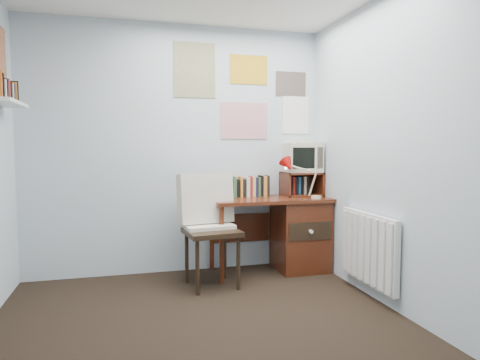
{
  "coord_description": "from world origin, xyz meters",
  "views": [
    {
      "loc": [
        -0.52,
        -2.6,
        1.28
      ],
      "look_at": [
        0.45,
        1.0,
        0.99
      ],
      "focal_mm": 32.0,
      "sensor_mm": 36.0,
      "label": 1
    }
  ],
  "objects_px": {
    "desk_lamp": "(316,180)",
    "wall_shelf": "(6,103)",
    "desk": "(295,231)",
    "desk_chair": "(212,232)",
    "radiator": "(369,248)",
    "tv_riser": "(301,184)",
    "crt_tv": "(303,156)"
  },
  "relations": [
    {
      "from": "desk_lamp",
      "to": "wall_shelf",
      "type": "xyz_separation_m",
      "value": [
        -2.73,
        -0.21,
        0.68
      ]
    },
    {
      "from": "desk",
      "to": "tv_riser",
      "type": "height_order",
      "value": "tv_riser"
    },
    {
      "from": "desk",
      "to": "tv_riser",
      "type": "bearing_deg",
      "value": 42.96
    },
    {
      "from": "desk",
      "to": "crt_tv",
      "type": "distance_m",
      "value": 0.8
    },
    {
      "from": "crt_tv",
      "to": "radiator",
      "type": "height_order",
      "value": "crt_tv"
    },
    {
      "from": "tv_riser",
      "to": "wall_shelf",
      "type": "distance_m",
      "value": 2.83
    },
    {
      "from": "tv_riser",
      "to": "wall_shelf",
      "type": "height_order",
      "value": "wall_shelf"
    },
    {
      "from": "desk",
      "to": "radiator",
      "type": "height_order",
      "value": "desk"
    },
    {
      "from": "desk_chair",
      "to": "desk_lamp",
      "type": "xyz_separation_m",
      "value": [
        1.1,
        0.14,
        0.44
      ]
    },
    {
      "from": "tv_riser",
      "to": "crt_tv",
      "type": "height_order",
      "value": "crt_tv"
    },
    {
      "from": "desk",
      "to": "desk_chair",
      "type": "distance_m",
      "value": 0.99
    },
    {
      "from": "desk",
      "to": "wall_shelf",
      "type": "height_order",
      "value": "wall_shelf"
    },
    {
      "from": "desk",
      "to": "radiator",
      "type": "relative_size",
      "value": 1.5
    },
    {
      "from": "desk_chair",
      "to": "tv_riser",
      "type": "bearing_deg",
      "value": 14.73
    },
    {
      "from": "desk_chair",
      "to": "tv_riser",
      "type": "distance_m",
      "value": 1.2
    },
    {
      "from": "desk_lamp",
      "to": "wall_shelf",
      "type": "bearing_deg",
      "value": -170.34
    },
    {
      "from": "desk_chair",
      "to": "wall_shelf",
      "type": "distance_m",
      "value": 1.98
    },
    {
      "from": "crt_tv",
      "to": "desk_lamp",
      "type": "bearing_deg",
      "value": -80.47
    },
    {
      "from": "crt_tv",
      "to": "desk_chair",
      "type": "bearing_deg",
      "value": -152.76
    },
    {
      "from": "crt_tv",
      "to": "wall_shelf",
      "type": "xyz_separation_m",
      "value": [
        -2.71,
        -0.51,
        0.44
      ]
    },
    {
      "from": "desk",
      "to": "desk_lamp",
      "type": "relative_size",
      "value": 3.29
    },
    {
      "from": "wall_shelf",
      "to": "tv_riser",
      "type": "bearing_deg",
      "value": 10.32
    },
    {
      "from": "radiator",
      "to": "desk_chair",
      "type": "bearing_deg",
      "value": 153.0
    },
    {
      "from": "desk",
      "to": "desk_chair",
      "type": "relative_size",
      "value": 1.2
    },
    {
      "from": "desk_lamp",
      "to": "radiator",
      "type": "relative_size",
      "value": 0.46
    },
    {
      "from": "desk_lamp",
      "to": "radiator",
      "type": "distance_m",
      "value": 0.94
    },
    {
      "from": "tv_riser",
      "to": "crt_tv",
      "type": "xyz_separation_m",
      "value": [
        0.02,
        0.02,
        0.29
      ]
    },
    {
      "from": "desk_chair",
      "to": "crt_tv",
      "type": "height_order",
      "value": "crt_tv"
    },
    {
      "from": "desk",
      "to": "crt_tv",
      "type": "bearing_deg",
      "value": 43.4
    },
    {
      "from": "desk",
      "to": "desk_lamp",
      "type": "distance_m",
      "value": 0.58
    },
    {
      "from": "desk",
      "to": "radiator",
      "type": "xyz_separation_m",
      "value": [
        0.29,
        -0.93,
        0.01
      ]
    },
    {
      "from": "desk_lamp",
      "to": "radiator",
      "type": "xyz_separation_m",
      "value": [
        0.13,
        -0.76,
        -0.52
      ]
    }
  ]
}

